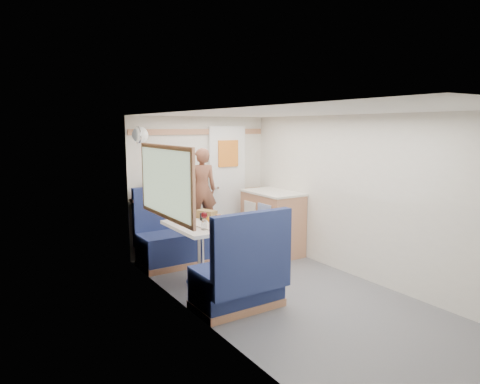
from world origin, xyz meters
TOP-DOWN VIEW (x-y plane):
  - floor at (0.00, 0.00)m, footprint 4.50×4.50m
  - ceiling at (0.00, 0.00)m, footprint 4.50×4.50m
  - wall_back at (0.00, 2.25)m, footprint 2.20×0.02m
  - wall_left at (-1.10, 0.00)m, footprint 0.02×4.50m
  - wall_right at (1.10, 0.00)m, footprint 0.02×4.50m
  - oak_trim_low at (0.00, 2.23)m, footprint 2.15×0.02m
  - oak_trim_high at (0.00, 2.23)m, footprint 2.15×0.02m
  - side_window at (-1.08, 1.00)m, footprint 0.04×1.30m
  - rear_door at (0.45, 2.22)m, footprint 0.62×0.12m
  - dinette_table at (-0.65, 1.00)m, footprint 0.62×0.92m
  - bench_far at (-0.65, 1.86)m, footprint 0.90×0.59m
  - bench_near at (-0.65, 0.14)m, footprint 0.90×0.59m
  - ledge at (-0.65, 2.12)m, footprint 0.90×0.14m
  - dome_light at (-1.04, 1.85)m, footprint 0.20×0.20m
  - galley_counter at (0.82, 1.55)m, footprint 0.57×0.92m
  - person at (-0.25, 1.73)m, footprint 0.46×0.37m
  - duffel_bag at (-0.64, 2.12)m, footprint 0.46×0.26m
  - tray at (-0.61, 0.78)m, footprint 0.28×0.34m
  - orange_fruit at (-0.54, 0.98)m, footprint 0.07×0.07m
  - cheese_block at (-0.56, 0.62)m, footprint 0.11×0.08m
  - wine_glass at (-0.65, 0.90)m, footprint 0.08×0.08m
  - tumbler_left at (-0.73, 0.75)m, footprint 0.06×0.06m
  - tumbler_mid at (-0.78, 1.21)m, footprint 0.07×0.07m
  - beer_glass at (-0.44, 0.94)m, footprint 0.07×0.07m
  - pepper_grinder at (-0.54, 1.19)m, footprint 0.03×0.03m
  - bread_loaf at (-0.43, 1.26)m, footprint 0.21×0.28m

SIDE VIEW (x-z plane):
  - floor at x=0.00m, z-range 0.00..0.00m
  - bench_far at x=-0.65m, z-range -0.22..0.83m
  - bench_near at x=-0.65m, z-range -0.22..0.83m
  - galley_counter at x=0.82m, z-range 0.01..0.93m
  - dinette_table at x=-0.65m, z-range 0.21..0.93m
  - tray at x=-0.61m, z-range 0.72..0.74m
  - cheese_block at x=-0.56m, z-range 0.74..0.77m
  - pepper_grinder at x=-0.54m, z-range 0.72..0.81m
  - tumbler_left at x=-0.73m, z-range 0.72..0.82m
  - bread_loaf at x=-0.43m, z-range 0.72..0.82m
  - beer_glass at x=-0.44m, z-range 0.72..0.82m
  - orange_fruit at x=-0.54m, z-range 0.74..0.81m
  - tumbler_mid at x=-0.78m, z-range 0.72..0.84m
  - wine_glass at x=-0.65m, z-range 0.76..0.93m
  - oak_trim_low at x=0.00m, z-range 0.81..0.89m
  - ledge at x=-0.65m, z-range 0.86..0.90m
  - rear_door at x=0.45m, z-range 0.04..1.90m
  - wall_back at x=0.00m, z-range 0.00..2.00m
  - wall_left at x=-1.10m, z-range 0.00..2.00m
  - wall_right at x=1.10m, z-range 0.00..2.00m
  - duffel_bag at x=-0.64m, z-range 0.90..1.11m
  - person at x=-0.25m, z-range 0.45..1.57m
  - side_window at x=-1.08m, z-range 0.89..1.61m
  - dome_light at x=-1.04m, z-range 1.65..1.85m
  - oak_trim_high at x=0.00m, z-range 1.74..1.82m
  - ceiling at x=0.00m, z-range 2.00..2.00m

